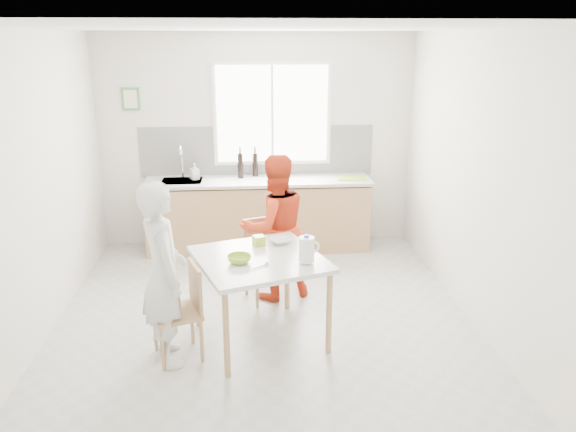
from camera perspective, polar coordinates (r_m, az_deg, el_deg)
The scene contains 21 objects.
ground at distance 5.58m, azimuth -2.42°, elevation -10.35°, with size 4.50×4.50×0.00m, color #B7B7B2.
room_shell at distance 5.02m, azimuth -2.66°, elevation 6.46°, with size 4.50×4.50×4.50m.
window at distance 7.22m, azimuth -1.62°, elevation 10.32°, with size 1.50×0.06×1.30m.
backsplash at distance 7.30m, azimuth -3.17°, elevation 6.61°, with size 3.00×0.02×0.65m, color white.
picture_frame at distance 7.33m, azimuth -15.70°, elevation 11.38°, with size 0.22×0.03×0.28m.
kitchen_counter at distance 7.22m, azimuth -3.04°, elevation -0.13°, with size 2.84×0.64×1.37m.
dining_table at distance 4.93m, azimuth -2.90°, elevation -5.09°, with size 1.32×1.32×0.80m.
chair_left at distance 4.86m, azimuth -10.56°, elevation -9.09°, with size 0.48×0.48×0.82m.
chair_far at distance 5.84m, azimuth -2.44°, elevation -4.01°, with size 0.49×0.49×0.84m.
person_white at distance 4.70m, azimuth -12.51°, elevation -5.79°, with size 0.57×0.37×1.56m, color silver.
person_red at distance 5.76m, azimuth -1.36°, elevation -1.18°, with size 0.74×0.58×1.52m, color red.
bowl_green at distance 4.78m, azimuth -4.97°, elevation -4.39°, with size 0.20×0.20×0.06m, color #90B529.
bowl_white at distance 5.21m, azimuth -0.79°, elevation -2.54°, with size 0.19×0.19×0.05m, color silver.
milk_jug at distance 4.72m, azimuth 1.94°, elevation -3.37°, with size 0.18×0.13×0.23m.
green_box at distance 5.16m, azimuth -2.97°, elevation -2.51°, with size 0.10×0.10×0.09m, color #A3C32D.
spoon at distance 4.67m, azimuth -2.90°, elevation -5.15°, with size 0.01×0.01×0.16m, color #A5A5AA.
cutting_board at distance 7.15m, azimuth 6.48°, elevation 3.84°, with size 0.35×0.25×0.01m, color #96C62D.
wine_bottle_a at distance 7.13m, azimuth -4.86°, elevation 5.12°, with size 0.07×0.07×0.32m, color black.
wine_bottle_b at distance 7.23m, azimuth -3.35°, elevation 5.24°, with size 0.07×0.07×0.30m, color black.
jar_amber at distance 7.12m, azimuth -0.98°, elevation 4.50°, with size 0.06×0.06×0.16m, color olive.
soap_bottle at distance 7.15m, azimuth -9.46°, elevation 4.50°, with size 0.09×0.09×0.20m, color #999999.
Camera 1 is at (-0.14, -4.93, 2.61)m, focal length 35.00 mm.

